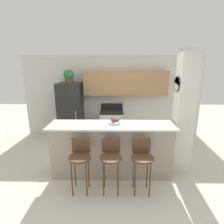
{
  "coord_description": "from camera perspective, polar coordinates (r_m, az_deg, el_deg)",
  "views": [
    {
      "loc": [
        0.06,
        -3.3,
        2.21
      ],
      "look_at": [
        0.0,
        0.77,
        1.15
      ],
      "focal_mm": 28.0,
      "sensor_mm": 36.0,
      "label": 1
    }
  ],
  "objects": [
    {
      "name": "ground_plane",
      "position": [
        3.97,
        -0.17,
        -19.22
      ],
      "size": [
        14.0,
        14.0,
        0.0
      ],
      "primitive_type": "plane",
      "color": "beige"
    },
    {
      "name": "wall_back",
      "position": [
        5.5,
        1.81,
        6.73
      ],
      "size": [
        5.6,
        0.38,
        2.55
      ],
      "color": "silver",
      "rests_on": "ground_plane"
    },
    {
      "name": "pillar_right",
      "position": [
        3.85,
        22.35,
        -0.48
      ],
      "size": [
        0.38,
        0.32,
        2.55
      ],
      "color": "silver",
      "rests_on": "ground_plane"
    },
    {
      "name": "counter_bar",
      "position": [
        3.69,
        -0.17,
        -12.08
      ],
      "size": [
        2.51,
        0.63,
        1.1
      ],
      "color": "gray",
      "rests_on": "ground_plane"
    },
    {
      "name": "refrigerator",
      "position": [
        5.46,
        -13.23,
        0.05
      ],
      "size": [
        0.68,
        0.71,
        1.75
      ],
      "color": "black",
      "rests_on": "ground_plane"
    },
    {
      "name": "stove_range",
      "position": [
        5.46,
        -0.1,
        -4.06
      ],
      "size": [
        0.69,
        0.61,
        1.07
      ],
      "color": "silver",
      "rests_on": "ground_plane"
    },
    {
      "name": "bar_stool_left",
      "position": [
        3.22,
        -10.37,
        -14.36
      ],
      "size": [
        0.39,
        0.39,
        0.98
      ],
      "color": "#4C331E",
      "rests_on": "ground_plane"
    },
    {
      "name": "bar_stool_mid",
      "position": [
        3.17,
        -0.35,
        -14.65
      ],
      "size": [
        0.39,
        0.39,
        0.98
      ],
      "color": "#4C331E",
      "rests_on": "ground_plane"
    },
    {
      "name": "bar_stool_right",
      "position": [
        3.2,
        9.74,
        -14.52
      ],
      "size": [
        0.39,
        0.39,
        0.98
      ],
      "color": "#4C331E",
      "rests_on": "ground_plane"
    },
    {
      "name": "potted_plant_on_fridge",
      "position": [
        5.3,
        -13.92,
        11.37
      ],
      "size": [
        0.29,
        0.29,
        0.38
      ],
      "color": "brown",
      "rests_on": "refrigerator"
    },
    {
      "name": "fruit_bowl",
      "position": [
        3.51,
        0.83,
        -3.14
      ],
      "size": [
        0.26,
        0.26,
        0.12
      ],
      "color": "silver",
      "rests_on": "counter_bar"
    },
    {
      "name": "trash_bin",
      "position": [
        5.34,
        -7.52,
        -7.77
      ],
      "size": [
        0.28,
        0.28,
        0.38
      ],
      "color": "black",
      "rests_on": "ground_plane"
    }
  ]
}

